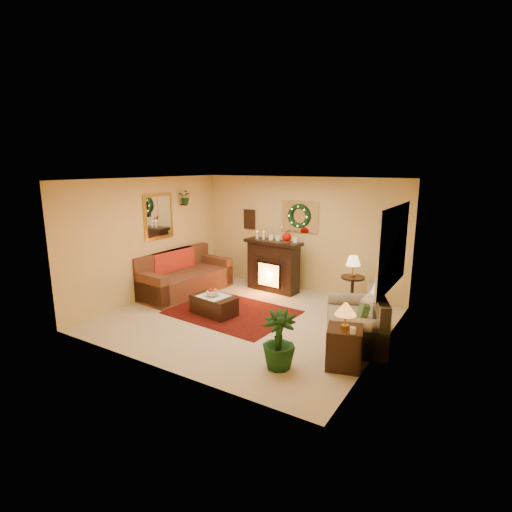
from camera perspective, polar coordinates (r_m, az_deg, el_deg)
The scene contains 31 objects.
floor at distance 7.68m, azimuth -1.39°, elevation -8.89°, with size 5.00×5.00×0.00m, color beige.
ceiling at distance 7.14m, azimuth -1.50°, elevation 10.88°, with size 5.00×5.00×0.00m, color white.
wall_back at distance 9.23m, azimuth 6.22°, elevation 3.14°, with size 5.00×5.00×0.00m, color #EFD88C.
wall_front at distance 5.61m, azimuth -14.13°, elevation -3.52°, with size 5.00×5.00×0.00m, color #EFD88C.
wall_left at distance 8.89m, azimuth -15.07°, elevation 2.40°, with size 4.50×4.50×0.00m, color #EFD88C.
wall_right at distance 6.32m, azimuth 17.89°, elevation -1.92°, with size 4.50×4.50×0.00m, color #EFD88C.
area_rug at distance 7.98m, azimuth -3.44°, elevation -8.01°, with size 2.32×1.74×0.01m, color #590903.
sofa at distance 9.16m, azimuth -10.13°, elevation -2.64°, with size 0.97×2.21×0.95m, color #522E20.
red_throw at distance 9.31m, azimuth -9.58°, elevation -2.21°, with size 0.73×1.18×0.02m, color red.
fireplace at distance 9.18m, azimuth 2.47°, elevation -1.64°, with size 1.21×0.38×1.11m, color #2F2018.
poinsettia at distance 8.83m, azimuth 4.43°, elevation 2.73°, with size 0.21×0.21×0.21m, color #AE0D03.
mantel_candle_a at distance 9.22m, azimuth 0.16°, elevation 2.95°, with size 0.06×0.06×0.18m, color silver.
mantel_candle_b at distance 9.16m, azimuth 1.11°, elevation 2.88°, with size 0.06×0.06×0.18m, color white.
mantel_mirror at distance 9.16m, azimuth 6.23°, elevation 5.59°, with size 0.92×0.02×0.72m, color white.
wreath at distance 9.12m, azimuth 6.12°, elevation 5.69°, with size 0.55×0.55×0.11m, color #194719.
wall_art at distance 9.83m, azimuth -0.93°, elevation 5.27°, with size 0.32×0.03×0.48m, color #381E11.
gold_mirror at distance 9.02m, azimuth -13.76°, elevation 5.51°, with size 0.03×0.84×1.00m, color gold.
hanging_plant at distance 9.44m, azimuth -9.98°, elevation 7.33°, with size 0.33×0.28×0.36m, color #194719.
loveseat at distance 6.81m, azimuth 14.00°, elevation -8.42°, with size 0.84×1.46×0.84m, color gray.
window_frame at distance 6.80m, azimuth 19.05°, elevation 1.16°, with size 0.03×1.86×1.36m, color white.
window_glass at distance 6.80m, azimuth 18.93°, elevation 1.17°, with size 0.02×1.70×1.22m, color black.
window_sill at distance 6.98m, azimuth 17.81°, elevation -4.22°, with size 0.22×1.86×0.04m, color white.
mini_tree at distance 6.50m, azimuth 16.99°, elevation -3.86°, with size 0.21×0.21×0.31m, color white.
sill_plant at distance 7.57m, azimuth 19.48°, elevation -1.34°, with size 0.27×0.22×0.49m, color #103911.
side_table_round at distance 8.46m, azimuth 13.57°, elevation -4.86°, with size 0.48×0.48×0.63m, color black.
lamp_cream at distance 8.29m, azimuth 13.70°, elevation -1.24°, with size 0.29×0.29×0.44m, color #E9C682.
end_table_square at distance 6.00m, azimuth 12.46°, elevation -12.88°, with size 0.49×0.49×0.60m, color #452D1E.
lamp_tiffany at distance 5.78m, azimuth 12.63°, elevation -8.76°, with size 0.30×0.30×0.44m, color #FFA41A.
coffee_table at distance 7.84m, azimuth -6.06°, elevation -6.85°, with size 0.89×0.49×0.37m, color #43200E.
fruit_bowl at distance 7.74m, azimuth -6.24°, elevation -5.25°, with size 0.25×0.25×0.06m, color silver.
floor_palm at distance 5.77m, azimuth 3.27°, elevation -11.69°, with size 1.43×1.43×2.55m, color black.
Camera 1 is at (3.91, -5.97, 2.84)m, focal length 28.00 mm.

